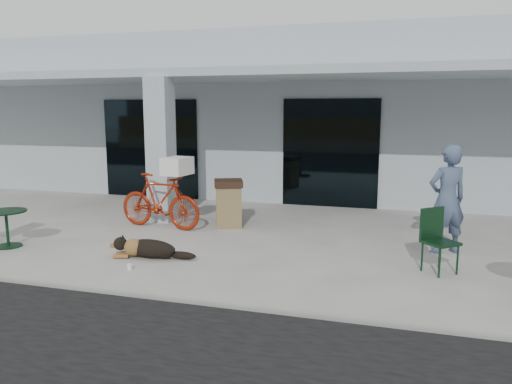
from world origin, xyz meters
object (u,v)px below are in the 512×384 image
(bicycle, at_px, (160,201))
(dog, at_px, (149,247))
(cafe_table_near, at_px, (7,229))
(trash_receptacle, at_px, (229,203))
(person, at_px, (447,199))
(cafe_chair_far_a, at_px, (441,242))

(bicycle, height_order, dog, bicycle)
(cafe_table_near, bearing_deg, bicycle, 46.78)
(dog, xyz_separation_m, trash_receptacle, (0.51, 2.49, 0.32))
(person, height_order, trash_receptacle, person)
(bicycle, xyz_separation_m, dog, (0.81, -1.96, -0.39))
(cafe_table_near, relative_size, trash_receptacle, 0.71)
(bicycle, relative_size, cafe_chair_far_a, 1.95)
(cafe_chair_far_a, bearing_deg, person, 41.14)
(person, bearing_deg, dog, -7.50)
(bicycle, relative_size, person, 1.02)
(dog, distance_m, trash_receptacle, 2.57)
(cafe_table_near, height_order, trash_receptacle, trash_receptacle)
(cafe_table_near, xyz_separation_m, person, (7.49, 1.83, 0.60))
(dog, xyz_separation_m, person, (4.72, 1.72, 0.75))
(cafe_chair_far_a, bearing_deg, trash_receptacle, 113.07)
(person, xyz_separation_m, trash_receptacle, (-4.21, 0.78, -0.44))
(dog, distance_m, person, 5.08)
(cafe_table_near, bearing_deg, cafe_chair_far_a, 5.23)
(cafe_chair_far_a, bearing_deg, cafe_table_near, 143.82)
(bicycle, bearing_deg, cafe_chair_far_a, -96.98)
(cafe_chair_far_a, xyz_separation_m, trash_receptacle, (-4.06, 1.94, 0.01))
(person, bearing_deg, bicycle, -30.04)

